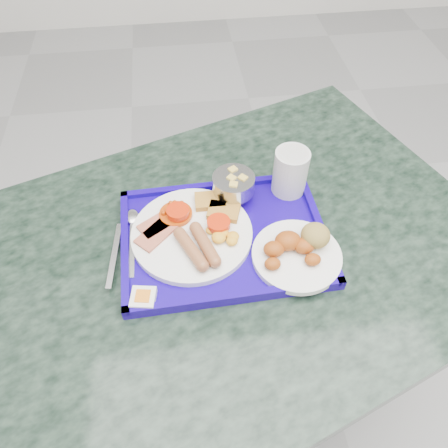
% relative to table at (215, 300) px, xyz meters
% --- Properties ---
extents(table, '(1.37, 1.13, 0.73)m').
position_rel_table_xyz_m(table, '(0.00, 0.00, 0.00)').
color(table, gray).
rests_on(table, floor).
extents(tray, '(0.43, 0.32, 0.03)m').
position_rel_table_xyz_m(tray, '(0.02, 0.03, 0.20)').
color(tray, '#150286').
rests_on(tray, table).
extents(main_plate, '(0.25, 0.25, 0.04)m').
position_rel_table_xyz_m(main_plate, '(-0.03, 0.04, 0.21)').
color(main_plate, white).
rests_on(main_plate, tray).
extents(bread_plate, '(0.18, 0.18, 0.06)m').
position_rel_table_xyz_m(bread_plate, '(0.16, -0.04, 0.22)').
color(bread_plate, white).
rests_on(bread_plate, tray).
extents(fruit_bowl, '(0.09, 0.09, 0.06)m').
position_rel_table_xyz_m(fruit_bowl, '(0.06, 0.14, 0.24)').
color(fruit_bowl, '#AFAFB1').
rests_on(fruit_bowl, tray).
extents(juice_cup, '(0.08, 0.08, 0.10)m').
position_rel_table_xyz_m(juice_cup, '(0.19, 0.15, 0.26)').
color(juice_cup, silver).
rests_on(juice_cup, tray).
extents(spoon, '(0.03, 0.18, 0.01)m').
position_rel_table_xyz_m(spoon, '(-0.16, 0.08, 0.21)').
color(spoon, '#AFAFB1').
rests_on(spoon, tray).
extents(knife, '(0.03, 0.16, 0.00)m').
position_rel_table_xyz_m(knife, '(-0.20, 0.01, 0.20)').
color(knife, '#AFAFB1').
rests_on(knife, tray).
extents(jam_packet, '(0.05, 0.05, 0.02)m').
position_rel_table_xyz_m(jam_packet, '(-0.14, -0.10, 0.21)').
color(jam_packet, white).
rests_on(jam_packet, tray).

